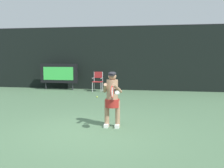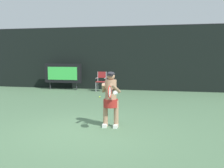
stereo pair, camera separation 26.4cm
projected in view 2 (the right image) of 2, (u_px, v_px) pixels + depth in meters
The scene contains 8 objects.
ground at pixel (81, 134), 6.38m from camera, with size 18.00×22.00×0.03m.
backdrop_screen at pixel (131, 58), 14.62m from camera, with size 18.00×0.12×3.66m.
scoreboard at pixel (63, 73), 14.92m from camera, with size 2.20×0.21×1.50m.
umpire_chair at pixel (101, 80), 14.19m from camera, with size 0.52×0.44×1.08m.
water_bottle at pixel (108, 90), 13.98m from camera, with size 0.07×0.07×0.27m.
tennis_player at pixel (111, 97), 6.95m from camera, with size 0.54×0.62×1.52m.
tennis_racket at pixel (110, 92), 6.37m from camera, with size 0.03×0.60×0.31m.
tennis_ball_loose at pixel (100, 97), 12.06m from camera, with size 0.07×0.07×0.07m.
Camera 2 is at (2.07, -6.09, 1.92)m, focal length 41.19 mm.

